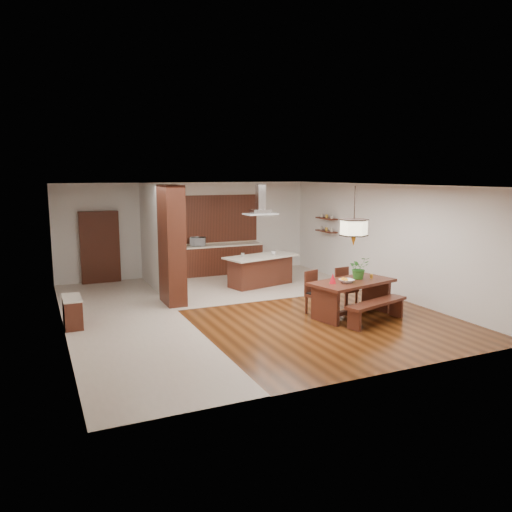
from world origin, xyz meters
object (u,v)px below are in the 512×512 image
hallway_console (72,312)px  dining_chair_right (347,288)px  range_hood (261,199)px  kitchen_island (261,270)px  dining_chair_left (318,293)px  dining_table (352,290)px  island_cup (273,253)px  foliage_plant (359,268)px  fruit_bowl (347,281)px  microwave (198,242)px  dining_bench (376,312)px  pendant_lantern (354,216)px

hallway_console → dining_chair_right: dining_chair_right is taller
hallway_console → range_hood: bearing=20.3°
kitchen_island → range_hood: 2.02m
dining_chair_left → dining_table: bearing=-57.1°
dining_chair_left → island_cup: bearing=62.8°
dining_table → foliage_plant: bearing=23.4°
fruit_bowl → island_cup: island_cup is taller
dining_chair_right → range_hood: 3.69m
dining_chair_left → fruit_bowl: (0.38, -0.59, 0.35)m
dining_chair_right → island_cup: (-0.53, 2.89, 0.46)m
hallway_console → dining_table: 6.03m
microwave → dining_table: bearing=-50.5°
foliage_plant → fruit_bowl: (-0.48, -0.23, -0.21)m
dining_chair_left → foliage_plant: bearing=-42.3°
hallway_console → foliage_plant: (6.02, -1.62, 0.75)m
hallway_console → fruit_bowl: bearing=-18.4°
hallway_console → kitchen_island: 5.56m
range_hood → island_cup: 1.59m
dining_table → microwave: 6.01m
dining_chair_left → microwave: (-1.15, 5.26, 0.59)m
dining_table → microwave: bearing=107.0°
foliage_plant → island_cup: size_ratio=3.69×
dining_bench → dining_chair_left: (-0.77, 1.15, 0.25)m
pendant_lantern → range_hood: bearing=98.8°
foliage_plant → hallway_console: bearing=165.0°
microwave → fruit_bowl: bearing=-53.0°
foliage_plant → range_hood: 3.90m
dining_chair_left → hallway_console: bearing=146.7°
pendant_lantern → kitchen_island: 4.11m
dining_chair_right → kitchen_island: 3.10m
foliage_plant → range_hood: range_hood is taller
dining_chair_left → pendant_lantern: (0.61, -0.47, 1.75)m
fruit_bowl → microwave: (-1.52, 5.84, 0.24)m
dining_chair_right → foliage_plant: size_ratio=1.85×
hallway_console → dining_bench: 6.40m
pendant_lantern → kitchen_island: size_ratio=0.58×
dining_chair_right → fruit_bowl: (-0.57, -0.81, 0.38)m
dining_chair_right → foliage_plant: bearing=-105.3°
dining_chair_left → microwave: bearing=82.7°
fruit_bowl → island_cup: (0.04, 3.69, 0.08)m
hallway_console → kitchen_island: kitchen_island is taller
foliage_plant → dining_chair_left: bearing=157.3°
dining_table → dining_chair_right: bearing=63.9°
dining_chair_right → kitchen_island: (-0.90, 2.97, -0.02)m
dining_chair_right → range_hood: bearing=100.2°
microwave → pendant_lantern: bearing=-50.5°
range_hood → microwave: bearing=119.9°
dining_bench → microwave: (-1.91, 6.41, 0.84)m
dining_table → dining_bench: (0.16, -0.68, -0.35)m
foliage_plant → island_cup: 3.50m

